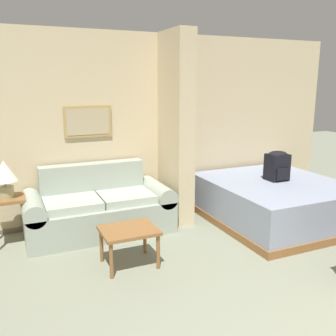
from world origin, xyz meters
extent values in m
cube|color=#CCB78E|center=(0.00, 3.91, 1.30)|extent=(6.22, 0.12, 2.60)
cube|color=#70644E|center=(0.00, 3.84, 0.03)|extent=(6.22, 0.02, 0.06)
cube|color=tan|center=(-0.90, 3.83, 1.41)|extent=(0.64, 0.02, 0.42)
cube|color=tan|center=(-0.90, 3.82, 1.41)|extent=(0.57, 0.01, 0.35)
cube|color=#CCB78E|center=(0.23, 3.49, 1.30)|extent=(0.24, 0.73, 2.60)
cube|color=#99A393|center=(-0.90, 3.39, 0.20)|extent=(1.39, 0.84, 0.41)
cube|color=#99A393|center=(-0.90, 3.71, 0.64)|extent=(1.39, 0.20, 0.46)
cube|color=#99A393|center=(-1.71, 3.39, 0.20)|extent=(0.24, 0.84, 0.41)
cylinder|color=#99A393|center=(-1.71, 3.39, 0.46)|extent=(0.26, 0.84, 0.26)
cube|color=#99A393|center=(-0.09, 3.39, 0.20)|extent=(0.24, 0.84, 0.41)
cylinder|color=#99A393|center=(-0.09, 3.39, 0.46)|extent=(0.26, 0.84, 0.26)
cube|color=#AAB5A4|center=(-1.25, 3.34, 0.46)|extent=(0.67, 0.60, 0.10)
cube|color=#AAB5A4|center=(-0.56, 3.34, 0.46)|extent=(0.67, 0.60, 0.10)
cube|color=brown|center=(-0.83, 2.38, 0.40)|extent=(0.59, 0.48, 0.04)
cylinder|color=brown|center=(-1.08, 2.18, 0.19)|extent=(0.04, 0.04, 0.38)
cylinder|color=brown|center=(-0.58, 2.18, 0.19)|extent=(0.04, 0.04, 0.38)
cylinder|color=brown|center=(-1.08, 2.58, 0.19)|extent=(0.04, 0.04, 0.38)
cylinder|color=brown|center=(-0.58, 2.58, 0.19)|extent=(0.04, 0.04, 0.38)
cube|color=brown|center=(-1.99, 3.47, 0.58)|extent=(0.40, 0.40, 0.04)
cylinder|color=brown|center=(-1.81, 3.30, 0.28)|extent=(0.04, 0.04, 0.56)
cylinder|color=brown|center=(-1.81, 3.64, 0.28)|extent=(0.04, 0.04, 0.56)
cylinder|color=tan|center=(-1.99, 3.47, 0.66)|extent=(0.18, 0.18, 0.14)
cylinder|color=tan|center=(-1.99, 3.47, 0.76)|extent=(0.02, 0.02, 0.07)
cone|color=white|center=(-1.99, 3.47, 0.92)|extent=(0.30, 0.30, 0.25)
cube|color=brown|center=(1.47, 2.81, 0.05)|extent=(1.76, 1.96, 0.10)
cube|color=#8993A8|center=(1.47, 2.81, 0.34)|extent=(1.72, 1.92, 0.48)
cube|color=white|center=(1.47, 3.55, 0.53)|extent=(1.60, 0.36, 0.10)
cube|color=black|center=(1.52, 2.88, 0.76)|extent=(0.29, 0.23, 0.37)
cube|color=black|center=(1.52, 2.75, 0.69)|extent=(0.22, 0.03, 0.16)
ellipsoid|color=black|center=(1.52, 2.88, 0.95)|extent=(0.27, 0.22, 0.09)
camera|label=1|loc=(-1.95, -1.18, 1.93)|focal=40.00mm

